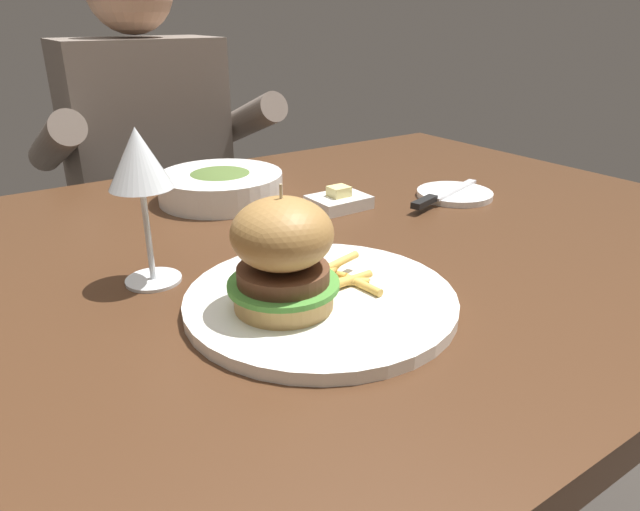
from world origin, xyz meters
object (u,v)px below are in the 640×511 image
object	(u,v)px
bread_plate	(455,194)
burger_sandwich	(283,254)
main_plate	(321,300)
soup_bowl	(221,185)
table_knife	(442,196)
diner_person	(156,213)
wine_glass	(139,165)
butter_dish	(339,201)

from	to	relation	value
bread_plate	burger_sandwich	bearing A→B (deg)	-157.14
main_plate	burger_sandwich	bearing A→B (deg)	179.58
bread_plate	soup_bowl	xyz separation A→B (m)	(-0.34, 0.21, 0.02)
table_knife	diner_person	bearing A→B (deg)	108.04
wine_glass	soup_bowl	world-z (taller)	wine_glass
burger_sandwich	diner_person	xyz separation A→B (m)	(0.17, 0.92, -0.25)
diner_person	bread_plate	bearing A→B (deg)	-68.31
bread_plate	table_knife	world-z (taller)	table_knife
table_knife	butter_dish	bearing A→B (deg)	152.71
wine_glass	soup_bowl	bearing A→B (deg)	49.92
burger_sandwich	butter_dish	world-z (taller)	burger_sandwich
table_knife	soup_bowl	bearing A→B (deg)	142.16
wine_glass	table_knife	world-z (taller)	wine_glass
burger_sandwich	diner_person	size ratio (longest dim) A/B	0.11
main_plate	table_knife	xyz separation A→B (m)	(0.37, 0.18, 0.01)
burger_sandwich	soup_bowl	xyz separation A→B (m)	(0.12, 0.41, -0.05)
wine_glass	butter_dish	bearing A→B (deg)	15.73
diner_person	soup_bowl	bearing A→B (deg)	-95.55
table_knife	soup_bowl	distance (m)	0.37
wine_glass	butter_dish	xyz separation A→B (m)	(0.34, 0.10, -0.13)
burger_sandwich	butter_dish	distance (m)	0.37
butter_dish	soup_bowl	size ratio (longest dim) A/B	0.44
soup_bowl	diner_person	distance (m)	0.55
wine_glass	bread_plate	xyz separation A→B (m)	(0.54, 0.03, -0.13)
main_plate	soup_bowl	distance (m)	0.41
table_knife	butter_dish	world-z (taller)	butter_dish
wine_glass	table_knife	distance (m)	0.51
butter_dish	table_knife	bearing A→B (deg)	-27.29
soup_bowl	diner_person	bearing A→B (deg)	84.45
main_plate	burger_sandwich	size ratio (longest dim) A/B	2.26
main_plate	wine_glass	xyz separation A→B (m)	(-0.13, 0.16, 0.13)
wine_glass	bread_plate	distance (m)	0.56
wine_glass	burger_sandwich	bearing A→B (deg)	-63.25
soup_bowl	bread_plate	bearing A→B (deg)	-32.00
main_plate	table_knife	size ratio (longest dim) A/B	1.48
main_plate	butter_dish	size ratio (longest dim) A/B	3.22
main_plate	wine_glass	world-z (taller)	wine_glass
burger_sandwich	butter_dish	xyz separation A→B (m)	(0.26, 0.26, -0.06)
burger_sandwich	wine_glass	world-z (taller)	wine_glass
burger_sandwich	soup_bowl	size ratio (longest dim) A/B	0.63
wine_glass	table_knife	xyz separation A→B (m)	(0.50, 0.02, -0.13)
bread_plate	table_knife	xyz separation A→B (m)	(-0.05, -0.01, 0.01)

